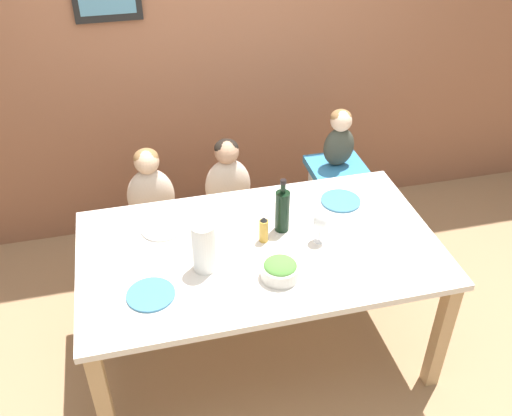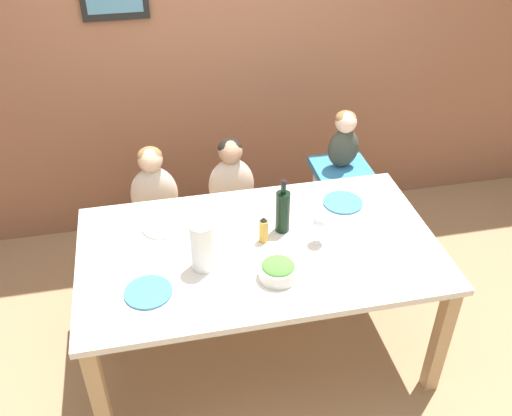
{
  "view_description": "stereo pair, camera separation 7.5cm",
  "coord_description": "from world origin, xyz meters",
  "px_view_note": "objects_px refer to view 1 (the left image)",
  "views": [
    {
      "loc": [
        -0.54,
        -2.12,
        2.56
      ],
      "look_at": [
        0.0,
        0.08,
        0.93
      ],
      "focal_mm": 40.0,
      "sensor_mm": 36.0,
      "label": 1
    },
    {
      "loc": [
        -0.47,
        -2.14,
        2.56
      ],
      "look_at": [
        0.0,
        0.08,
        0.93
      ],
      "focal_mm": 40.0,
      "sensor_mm": 36.0,
      "label": 2
    }
  ],
  "objects_px": {
    "chair_far_center": "(229,220)",
    "person_child_left": "(150,188)",
    "paper_towel_roll": "(204,247)",
    "chair_right_highchair": "(335,185)",
    "dinner_plate_front_left": "(151,295)",
    "dinner_plate_back_right": "(341,201)",
    "salad_bowl_large": "(280,269)",
    "dinner_plate_back_left": "(162,228)",
    "chair_far_left": "(156,230)",
    "wine_glass_near": "(321,221)",
    "person_child_center": "(228,178)",
    "person_baby_right": "(340,136)",
    "wine_bottle": "(282,210)"
  },
  "relations": [
    {
      "from": "dinner_plate_front_left",
      "to": "dinner_plate_back_right",
      "type": "distance_m",
      "value": 1.19
    },
    {
      "from": "chair_far_center",
      "to": "dinner_plate_front_left",
      "type": "relative_size",
      "value": 2.06
    },
    {
      "from": "person_child_left",
      "to": "person_baby_right",
      "type": "relative_size",
      "value": 1.33
    },
    {
      "from": "chair_far_center",
      "to": "chair_right_highchair",
      "type": "relative_size",
      "value": 0.66
    },
    {
      "from": "wine_glass_near",
      "to": "person_baby_right",
      "type": "bearing_deg",
      "value": 63.27
    },
    {
      "from": "chair_far_left",
      "to": "dinner_plate_back_right",
      "type": "distance_m",
      "value": 1.17
    },
    {
      "from": "paper_towel_roll",
      "to": "salad_bowl_large",
      "type": "relative_size",
      "value": 1.39
    },
    {
      "from": "chair_far_center",
      "to": "salad_bowl_large",
      "type": "bearing_deg",
      "value": -86.82
    },
    {
      "from": "dinner_plate_front_left",
      "to": "wine_glass_near",
      "type": "bearing_deg",
      "value": 12.62
    },
    {
      "from": "dinner_plate_back_right",
      "to": "person_child_left",
      "type": "bearing_deg",
      "value": 155.24
    },
    {
      "from": "chair_far_left",
      "to": "person_child_center",
      "type": "height_order",
      "value": "person_child_center"
    },
    {
      "from": "wine_bottle",
      "to": "dinner_plate_back_left",
      "type": "height_order",
      "value": "wine_bottle"
    },
    {
      "from": "salad_bowl_large",
      "to": "dinner_plate_back_left",
      "type": "height_order",
      "value": "salad_bowl_large"
    },
    {
      "from": "chair_far_center",
      "to": "person_child_left",
      "type": "bearing_deg",
      "value": 179.9
    },
    {
      "from": "paper_towel_roll",
      "to": "dinner_plate_back_left",
      "type": "xyz_separation_m",
      "value": [
        -0.17,
        0.35,
        -0.12
      ]
    },
    {
      "from": "dinner_plate_back_left",
      "to": "dinner_plate_back_right",
      "type": "distance_m",
      "value": 0.98
    },
    {
      "from": "chair_right_highchair",
      "to": "paper_towel_roll",
      "type": "distance_m",
      "value": 1.32
    },
    {
      "from": "chair_far_left",
      "to": "wine_glass_near",
      "type": "xyz_separation_m",
      "value": [
        0.78,
        -0.76,
        0.49
      ]
    },
    {
      "from": "person_child_left",
      "to": "dinner_plate_back_right",
      "type": "bearing_deg",
      "value": -24.76
    },
    {
      "from": "wine_glass_near",
      "to": "salad_bowl_large",
      "type": "distance_m",
      "value": 0.35
    },
    {
      "from": "chair_right_highchair",
      "to": "wine_glass_near",
      "type": "distance_m",
      "value": 0.91
    },
    {
      "from": "person_child_center",
      "to": "salad_bowl_large",
      "type": "distance_m",
      "value": 0.97
    },
    {
      "from": "chair_far_left",
      "to": "person_child_center",
      "type": "xyz_separation_m",
      "value": [
        0.47,
        0.0,
        0.32
      ]
    },
    {
      "from": "paper_towel_roll",
      "to": "person_baby_right",
      "type": "bearing_deg",
      "value": 40.3
    },
    {
      "from": "wine_bottle",
      "to": "person_child_left",
      "type": "bearing_deg",
      "value": 135.03
    },
    {
      "from": "chair_far_center",
      "to": "chair_right_highchair",
      "type": "xyz_separation_m",
      "value": [
        0.7,
        0.0,
        0.15
      ]
    },
    {
      "from": "person_child_center",
      "to": "wine_glass_near",
      "type": "height_order",
      "value": "person_child_center"
    },
    {
      "from": "salad_bowl_large",
      "to": "chair_right_highchair",
      "type": "bearing_deg",
      "value": 56.26
    },
    {
      "from": "paper_towel_roll",
      "to": "dinner_plate_front_left",
      "type": "xyz_separation_m",
      "value": [
        -0.27,
        -0.13,
        -0.12
      ]
    },
    {
      "from": "chair_right_highchair",
      "to": "dinner_plate_front_left",
      "type": "distance_m",
      "value": 1.58
    },
    {
      "from": "wine_glass_near",
      "to": "person_child_center",
      "type": "bearing_deg",
      "value": 112.7
    },
    {
      "from": "paper_towel_roll",
      "to": "chair_right_highchair",
      "type": "bearing_deg",
      "value": 40.26
    },
    {
      "from": "person_baby_right",
      "to": "chair_far_center",
      "type": "bearing_deg",
      "value": -179.9
    },
    {
      "from": "paper_towel_roll",
      "to": "salad_bowl_large",
      "type": "xyz_separation_m",
      "value": [
        0.33,
        -0.14,
        -0.08
      ]
    },
    {
      "from": "person_baby_right",
      "to": "dinner_plate_back_left",
      "type": "distance_m",
      "value": 1.24
    },
    {
      "from": "person_baby_right",
      "to": "dinner_plate_back_right",
      "type": "xyz_separation_m",
      "value": [
        -0.16,
        -0.47,
        -0.14
      ]
    },
    {
      "from": "person_child_center",
      "to": "paper_towel_roll",
      "type": "xyz_separation_m",
      "value": [
        -0.27,
        -0.83,
        0.18
      ]
    },
    {
      "from": "person_child_left",
      "to": "wine_bottle",
      "type": "xyz_separation_m",
      "value": [
        0.63,
        -0.63,
        0.17
      ]
    },
    {
      "from": "chair_right_highchair",
      "to": "paper_towel_roll",
      "type": "relative_size",
      "value": 2.71
    },
    {
      "from": "wine_bottle",
      "to": "salad_bowl_large",
      "type": "distance_m",
      "value": 0.37
    },
    {
      "from": "wine_bottle",
      "to": "dinner_plate_front_left",
      "type": "height_order",
      "value": "wine_bottle"
    },
    {
      "from": "chair_right_highchair",
      "to": "salad_bowl_large",
      "type": "bearing_deg",
      "value": -123.74
    },
    {
      "from": "chair_far_left",
      "to": "dinner_plate_front_left",
      "type": "bearing_deg",
      "value": -94.6
    },
    {
      "from": "dinner_plate_front_left",
      "to": "dinner_plate_back_left",
      "type": "distance_m",
      "value": 0.49
    },
    {
      "from": "dinner_plate_front_left",
      "to": "salad_bowl_large",
      "type": "bearing_deg",
      "value": -1.62
    },
    {
      "from": "person_baby_right",
      "to": "dinner_plate_back_left",
      "type": "bearing_deg",
      "value": -157.27
    },
    {
      "from": "dinner_plate_back_right",
      "to": "chair_far_left",
      "type": "bearing_deg",
      "value": 155.28
    },
    {
      "from": "dinner_plate_back_right",
      "to": "chair_far_center",
      "type": "bearing_deg",
      "value": 139.5
    },
    {
      "from": "chair_far_left",
      "to": "paper_towel_roll",
      "type": "relative_size",
      "value": 1.79
    },
    {
      "from": "person_child_center",
      "to": "person_baby_right",
      "type": "relative_size",
      "value": 1.33
    }
  ]
}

